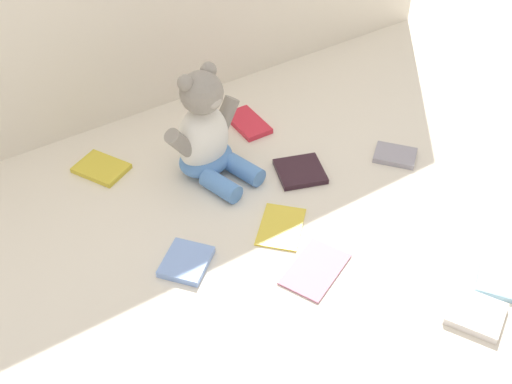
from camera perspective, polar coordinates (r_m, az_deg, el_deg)
The scene contains 11 objects.
ground_plane at distance 1.35m, azimuth -2.47°, elevation -0.83°, with size 3.20×3.20×0.00m, color silver.
teddy_bear at distance 1.38m, azimuth -4.51°, elevation 5.06°, with size 0.21×0.21×0.25m.
book_case_0 at distance 1.49m, azimuth 12.33°, elevation 3.23°, with size 0.07×0.09×0.01m, color #95909D.
book_case_1 at distance 1.21m, azimuth 19.06°, elevation -10.24°, with size 0.09×0.09×0.01m, color white.
book_case_2 at distance 1.47m, azimuth -13.66°, elevation 2.08°, with size 0.08×0.11×0.01m, color gold.
book_case_4 at distance 1.42m, azimuth 3.97°, elevation 1.85°, with size 0.10×0.10×0.01m, color #2D1822.
book_case_5 at distance 1.23m, azimuth -6.25°, elevation -6.22°, with size 0.08×0.10×0.01m, color #80A3E5.
book_case_6 at distance 1.28m, azimuth 21.50°, elevation -7.42°, with size 0.09×0.11×0.01m, color #87B6CF.
book_case_7 at distance 1.56m, azimuth -0.74°, elevation 6.19°, with size 0.07×0.12×0.01m, color red.
book_case_8 at distance 1.22m, azimuth 5.32°, elevation -6.82°, with size 0.09×0.14×0.01m, color #B7708B.
book_case_9 at distance 1.29m, azimuth 2.25°, elevation -3.05°, with size 0.08×0.12×0.01m, color yellow.
Camera 1 is at (-0.49, -0.86, 0.92)m, focal length 44.75 mm.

